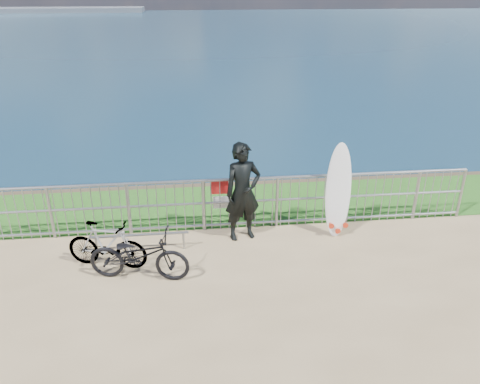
{
  "coord_description": "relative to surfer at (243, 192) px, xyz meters",
  "views": [
    {
      "loc": [
        -0.7,
        -6.93,
        4.7
      ],
      "look_at": [
        0.19,
        1.2,
        1.0
      ],
      "focal_mm": 35.0,
      "sensor_mm": 36.0,
      "label": 1
    }
  ],
  "objects": [
    {
      "name": "seascape",
      "position": [
        -44.0,
        146.27,
        -5.02
      ],
      "size": [
        260.0,
        260.0,
        5.0
      ],
      "color": "brown",
      "rests_on": "ground"
    },
    {
      "name": "surfboard",
      "position": [
        1.89,
        -0.04,
        -0.12
      ],
      "size": [
        0.59,
        0.55,
        1.89
      ],
      "color": "silver",
      "rests_on": "ground"
    },
    {
      "name": "bicycle_far",
      "position": [
        -2.52,
        -0.79,
        -0.54
      ],
      "size": [
        1.53,
        0.8,
        0.89
      ],
      "primitive_type": "imported",
      "rotation": [
        0.0,
        0.0,
        1.3
      ],
      "color": "black",
      "rests_on": "ground"
    },
    {
      "name": "grass_strip",
      "position": [
        -0.25,
        1.48,
        -0.98
      ],
      "size": [
        120.0,
        120.0,
        0.0
      ],
      "primitive_type": "plane",
      "color": "#1E5417",
      "rests_on": "ground"
    },
    {
      "name": "bicycle_near",
      "position": [
        -1.92,
        -1.23,
        -0.53
      ],
      "size": [
        1.81,
        0.92,
        0.91
      ],
      "primitive_type": "imported",
      "rotation": [
        0.0,
        0.0,
        1.38
      ],
      "color": "black",
      "rests_on": "ground"
    },
    {
      "name": "surfer",
      "position": [
        0.0,
        0.0,
        0.0
      ],
      "size": [
        0.81,
        0.64,
        1.97
      ],
      "primitive_type": "imported",
      "rotation": [
        0.0,
        0.0,
        0.25
      ],
      "color": "black",
      "rests_on": "ground"
    },
    {
      "name": "railing",
      "position": [
        -0.23,
        0.38,
        -0.41
      ],
      "size": [
        10.06,
        0.1,
        1.13
      ],
      "color": "gray",
      "rests_on": "ground"
    },
    {
      "name": "bike_rack",
      "position": [
        -1.99,
        -0.34,
        -0.67
      ],
      "size": [
        1.82,
        0.05,
        0.38
      ],
      "color": "gray",
      "rests_on": "ground"
    }
  ]
}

